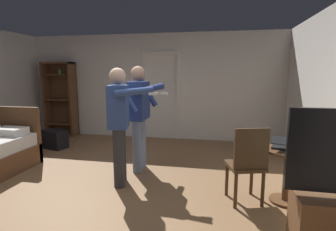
% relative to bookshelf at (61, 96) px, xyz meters
% --- Properties ---
extents(ground_plane, '(6.92, 6.92, 0.00)m').
position_rel_bookshelf_xyz_m(ground_plane, '(2.40, -2.93, -1.02)').
color(ground_plane, olive).
extents(wall_back, '(6.53, 0.12, 2.56)m').
position_rel_bookshelf_xyz_m(wall_back, '(2.40, 0.23, 0.26)').
color(wall_back, silver).
rests_on(wall_back, ground_plane).
extents(doorway_frame, '(0.93, 0.08, 2.13)m').
position_rel_bookshelf_xyz_m(doorway_frame, '(2.65, 0.15, 0.20)').
color(doorway_frame, white).
rests_on(doorway_frame, ground_plane).
extents(bookshelf, '(0.82, 0.32, 1.89)m').
position_rel_bookshelf_xyz_m(bookshelf, '(0.00, 0.00, 0.00)').
color(bookshelf, brown).
rests_on(bookshelf, ground_plane).
extents(side_table, '(0.63, 0.63, 0.70)m').
position_rel_bookshelf_xyz_m(side_table, '(4.91, -2.76, -0.55)').
color(side_table, brown).
rests_on(side_table, ground_plane).
extents(laptop, '(0.41, 0.41, 0.15)m').
position_rel_bookshelf_xyz_m(laptop, '(4.87, -2.80, -0.26)').
color(laptop, black).
rests_on(laptop, side_table).
extents(bottle_on_table, '(0.06, 0.06, 0.29)m').
position_rel_bookshelf_xyz_m(bottle_on_table, '(5.05, -2.84, -0.19)').
color(bottle_on_table, '#1D3B0F').
rests_on(bottle_on_table, side_table).
extents(wooden_chair, '(0.52, 0.52, 0.99)m').
position_rel_bookshelf_xyz_m(wooden_chair, '(4.42, -2.91, -0.47)').
color(wooden_chair, '#4C331E').
rests_on(wooden_chair, ground_plane).
extents(person_blue_shirt, '(0.78, 0.58, 1.70)m').
position_rel_bookshelf_xyz_m(person_blue_shirt, '(2.66, -2.64, -0.04)').
color(person_blue_shirt, '#333338').
rests_on(person_blue_shirt, ground_plane).
extents(person_striped_shirt, '(0.67, 0.60, 1.74)m').
position_rel_bookshelf_xyz_m(person_striped_shirt, '(2.77, -2.04, -0.00)').
color(person_striped_shirt, slate).
rests_on(person_striped_shirt, ground_plane).
extents(suitcase_dark, '(0.61, 0.44, 0.39)m').
position_rel_bookshelf_xyz_m(suitcase_dark, '(0.54, -1.17, -0.82)').
color(suitcase_dark, black).
rests_on(suitcase_dark, ground_plane).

